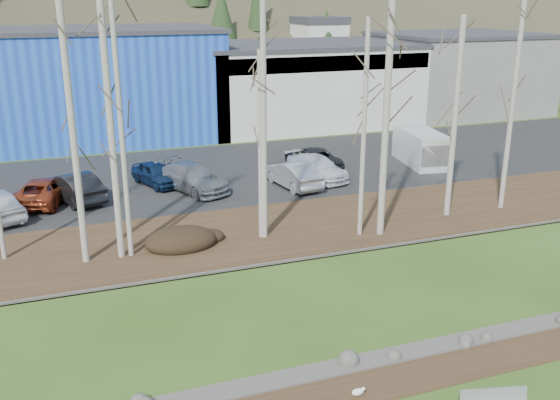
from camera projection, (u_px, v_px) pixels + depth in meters
name	position (u px, v px, depth m)	size (l,w,h in m)	color
dirt_strip	(391.00, 379.00, 18.04)	(80.00, 1.80, 0.03)	#382616
near_bank_rocks	(374.00, 361.00, 18.94)	(80.00, 0.80, 0.50)	#47423D
river	(320.00, 302.00, 22.60)	(80.00, 8.00, 0.90)	black
far_bank_rocks	(281.00, 259.00, 26.25)	(80.00, 0.80, 0.46)	#47423D
far_bank	(257.00, 232.00, 29.08)	(80.00, 7.00, 0.15)	#382616
parking_lot	(204.00, 175.00, 38.45)	(80.00, 14.00, 0.14)	black
building_blue	(82.00, 84.00, 47.69)	(20.40, 12.24, 8.30)	#1B43B5
building_white	(300.00, 83.00, 53.81)	(18.36, 12.24, 6.80)	#BCBBB7
building_grey	(457.00, 72.00, 58.99)	(14.28, 12.24, 7.30)	slate
seagull	(358.00, 392.00, 17.20)	(0.42, 0.20, 0.31)	gold
dirt_mound	(181.00, 239.00, 27.17)	(3.17, 2.23, 0.62)	black
birch_2	(73.00, 138.00, 24.13)	(0.27, 0.27, 10.35)	beige
birch_3	(121.00, 125.00, 24.57)	(0.21, 0.21, 11.17)	beige
birch_4	(264.00, 125.00, 26.75)	(0.25, 0.25, 10.25)	beige
birch_5	(260.00, 147.00, 27.05)	(0.21, 0.21, 8.32)	beige
birch_6	(364.00, 131.00, 27.12)	(0.21, 0.21, 9.62)	beige
birch_7	(386.00, 113.00, 26.99)	(0.31, 0.31, 11.17)	beige
birch_8	(455.00, 119.00, 29.71)	(0.28, 0.28, 9.62)	beige
birch_9	(513.00, 101.00, 30.57)	(0.25, 0.25, 10.99)	beige
birch_10	(111.00, 135.00, 24.60)	(0.27, 0.27, 10.35)	beige
car_1	(74.00, 187.00, 33.08)	(1.63, 4.68, 1.54)	black
car_2	(44.00, 190.00, 32.83)	(2.24, 4.85, 1.35)	#9F3C1E
car_3	(192.00, 178.00, 34.88)	(2.08, 5.11, 1.48)	gray
car_4	(156.00, 174.00, 35.92)	(1.56, 3.87, 1.32)	#122849
car_5	(293.00, 174.00, 35.53)	(1.55, 4.45, 1.47)	#AFAFB1
car_6	(312.00, 158.00, 39.17)	(2.42, 5.26, 1.46)	#242426
car_7	(317.00, 167.00, 37.18)	(1.91, 4.71, 1.37)	white
van_white	(422.00, 148.00, 40.22)	(2.83, 5.18, 2.15)	white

